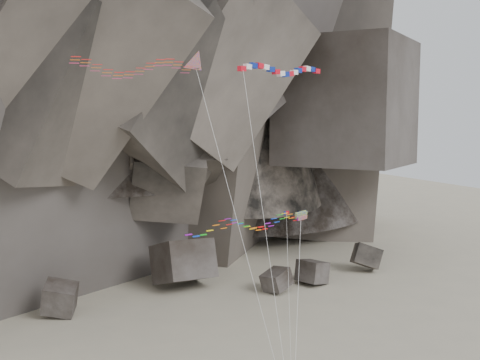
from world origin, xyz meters
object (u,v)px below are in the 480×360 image
parafoil_kite (243,224)px  delta_kite (130,66)px  pennant_kite (287,255)px  banner_kite (282,72)px

parafoil_kite → delta_kite: bearing=161.2°
parafoil_kite → pennant_kite: size_ratio=1.02×
banner_kite → parafoil_kite: banner_kite is taller
banner_kite → pennant_kite: (-0.63, -2.04, -16.31)m
banner_kite → parafoil_kite: (-5.22, -1.98, -12.97)m
delta_kite → parafoil_kite: size_ratio=1.87×
parafoil_kite → pennant_kite: parafoil_kite is taller
delta_kite → pennant_kite: delta_kite is taller
delta_kite → banner_kite: size_ratio=1.03×
pennant_kite → parafoil_kite: bearing=-166.0°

